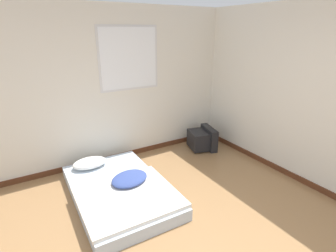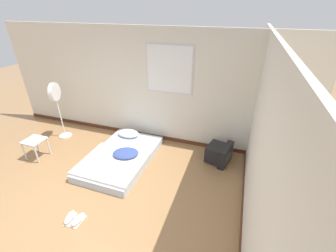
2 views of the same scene
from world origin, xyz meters
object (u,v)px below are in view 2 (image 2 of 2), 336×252
object	(u,v)px
sneaker_pair	(74,219)
standing_fan	(56,98)
mattress_bed	(121,156)
side_stool	(35,143)
crt_tv	(219,153)

from	to	relation	value
sneaker_pair	standing_fan	distance (m)	2.97
standing_fan	mattress_bed	bearing A→B (deg)	-14.05
mattress_bed	side_stool	bearing A→B (deg)	-165.98
sneaker_pair	standing_fan	size ratio (longest dim) A/B	0.21
mattress_bed	standing_fan	bearing A→B (deg)	165.95
crt_tv	sneaker_pair	world-z (taller)	crt_tv
crt_tv	standing_fan	distance (m)	3.94
sneaker_pair	mattress_bed	bearing A→B (deg)	92.11
mattress_bed	sneaker_pair	distance (m)	1.59
side_stool	sneaker_pair	size ratio (longest dim) A/B	1.52
sneaker_pair	standing_fan	bearing A→B (deg)	133.08
crt_tv	side_stool	size ratio (longest dim) A/B	1.34
mattress_bed	sneaker_pair	world-z (taller)	mattress_bed
mattress_bed	standing_fan	world-z (taller)	standing_fan
crt_tv	standing_fan	size ratio (longest dim) A/B	0.42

